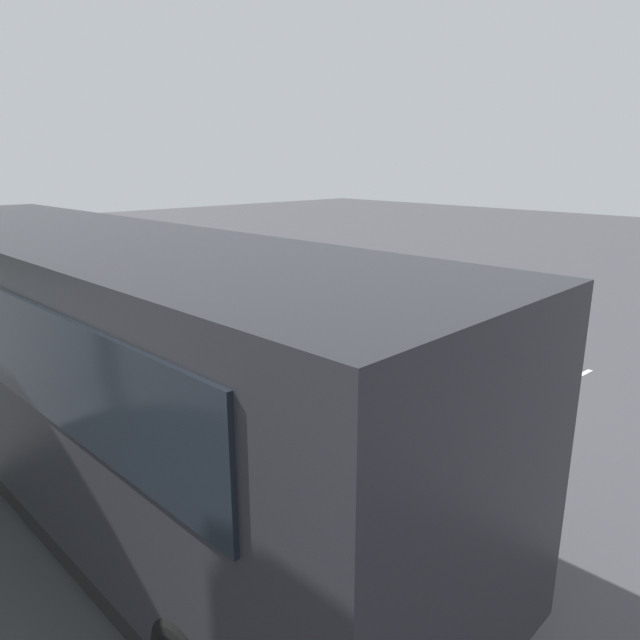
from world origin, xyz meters
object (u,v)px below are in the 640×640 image
object	(u,v)px
tour_bus	(101,362)
spectator_far_left	(309,364)
stunt_motorcycle	(338,291)
spectator_centre	(223,336)
parked_motorcycle_silver	(302,419)
spectator_left	(271,348)

from	to	relation	value
tour_bus	spectator_far_left	bearing A→B (deg)	-100.56
spectator_far_left	stunt_motorcycle	size ratio (longest dim) A/B	0.84
tour_bus	stunt_motorcycle	distance (m)	7.76
spectator_centre	stunt_motorcycle	xyz separation A→B (m)	(1.54, -4.38, -0.11)
tour_bus	parked_motorcycle_silver	size ratio (longest dim) A/B	5.14
tour_bus	spectator_left	distance (m)	3.13
tour_bus	parked_motorcycle_silver	distance (m)	2.84
spectator_left	spectator_centre	bearing A→B (deg)	16.21
spectator_left	stunt_motorcycle	xyz separation A→B (m)	(2.53, -4.10, -0.07)
spectator_far_left	parked_motorcycle_silver	bearing A→B (deg)	130.43
parked_motorcycle_silver	tour_bus	bearing A→B (deg)	65.62
parked_motorcycle_silver	stunt_motorcycle	world-z (taller)	stunt_motorcycle
spectator_far_left	parked_motorcycle_silver	xyz separation A→B (m)	(-0.52, 0.61, -0.55)
spectator_far_left	spectator_left	distance (m)	1.02
tour_bus	spectator_left	size ratio (longest dim) A/B	6.06
spectator_left	stunt_motorcycle	distance (m)	4.81
spectator_far_left	parked_motorcycle_silver	world-z (taller)	spectator_far_left
parked_motorcycle_silver	stunt_motorcycle	distance (m)	6.28
spectator_far_left	spectator_left	size ratio (longest dim) A/B	1.00
spectator_centre	spectator_left	bearing A→B (deg)	-163.79
spectator_centre	parked_motorcycle_silver	bearing A→B (deg)	171.46
spectator_centre	parked_motorcycle_silver	xyz separation A→B (m)	(-2.53, 0.38, -0.60)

